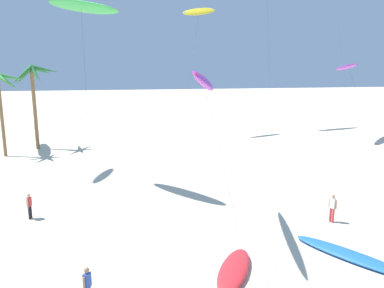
% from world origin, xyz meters
% --- Properties ---
extents(palm_tree_1, '(4.99, 5.45, 9.20)m').
position_xyz_m(palm_tree_1, '(-13.97, 47.95, 7.63)').
color(palm_tree_1, olive).
rests_on(palm_tree_1, ground).
extents(flying_kite_5, '(7.13, 8.47, 9.62)m').
position_xyz_m(flying_kite_5, '(22.87, 47.40, 8.94)').
color(flying_kite_5, purple).
rests_on(flying_kite_5, ground).
extents(flying_kite_6, '(6.16, 7.39, 14.14)m').
position_xyz_m(flying_kite_6, '(-7.09, 32.52, 13.09)').
color(flying_kite_6, green).
rests_on(flying_kite_6, ground).
extents(flying_kite_7, '(6.55, 10.22, 16.84)m').
position_xyz_m(flying_kite_7, '(5.53, 53.82, 15.83)').
color(flying_kite_7, yellow).
rests_on(flying_kite_7, ground).
extents(flying_kite_9, '(3.27, 10.78, 9.27)m').
position_xyz_m(flying_kite_9, '(-0.37, 23.27, 8.31)').
color(flying_kite_9, purple).
rests_on(flying_kite_9, ground).
extents(grounded_kite_1, '(2.95, 4.07, 0.40)m').
position_xyz_m(grounded_kite_1, '(0.12, 18.98, 0.20)').
color(grounded_kite_1, red).
rests_on(grounded_kite_1, ground).
extents(grounded_kite_3, '(4.09, 5.50, 0.30)m').
position_xyz_m(grounded_kite_3, '(6.06, 19.28, 0.15)').
color(grounded_kite_3, blue).
rests_on(grounded_kite_3, ground).
extents(person_foreground_walker, '(0.33, 0.44, 1.73)m').
position_xyz_m(person_foreground_walker, '(7.44, 23.41, 0.95)').
color(person_foreground_walker, red).
rests_on(person_foreground_walker, ground).
extents(person_near_left, '(0.27, 0.50, 1.60)m').
position_xyz_m(person_near_left, '(-10.27, 27.18, 0.88)').
color(person_near_left, black).
rests_on(person_near_left, ground).
extents(person_far_watcher, '(0.32, 0.46, 1.63)m').
position_xyz_m(person_far_watcher, '(-6.09, 17.77, 0.89)').
color(person_far_watcher, black).
rests_on(person_far_watcher, ground).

